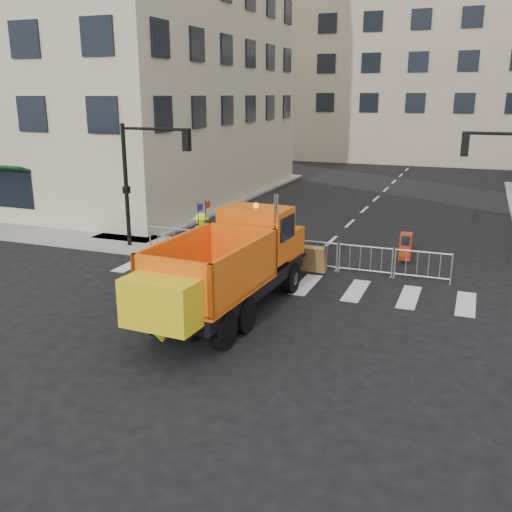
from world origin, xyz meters
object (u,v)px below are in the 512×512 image
at_px(cop_a, 275,248).
at_px(worker, 202,235).
at_px(cop_c, 274,247).
at_px(newspaper_box, 406,246).
at_px(plow_truck, 229,265).
at_px(cop_b, 252,244).

distance_m(cop_a, worker, 3.23).
distance_m(cop_c, newspaper_box, 5.41).
bearing_deg(cop_c, cop_a, -140.51).
xyz_separation_m(plow_truck, cop_a, (-0.30, 5.11, -0.77)).
height_order(plow_truck, worker, plow_truck).
height_order(plow_truck, cop_b, plow_truck).
bearing_deg(cop_a, worker, -22.17).
distance_m(cop_a, newspaper_box, 5.32).
bearing_deg(cop_b, worker, 0.13).
bearing_deg(newspaper_box, cop_c, -146.18).
relative_size(cop_c, worker, 1.02).
height_order(plow_truck, newspaper_box, plow_truck).
xyz_separation_m(cop_b, worker, (-2.30, 0.21, 0.12)).
height_order(cop_a, worker, worker).
height_order(cop_c, newspaper_box, cop_c).
bearing_deg(cop_b, cop_a, -167.97).
xyz_separation_m(cop_a, cop_b, (-0.92, -0.11, 0.10)).
height_order(cop_c, worker, worker).
bearing_deg(cop_b, plow_truck, 109.14).
relative_size(cop_b, newspaper_box, 1.69).
bearing_deg(worker, cop_a, -36.27).
bearing_deg(plow_truck, cop_c, 6.32).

